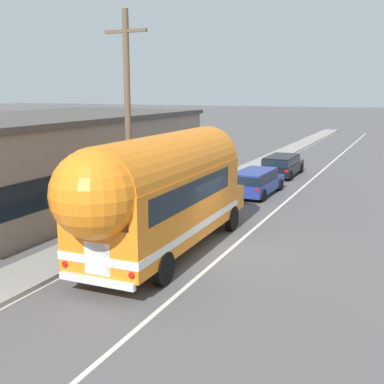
# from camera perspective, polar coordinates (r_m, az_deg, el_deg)

# --- Properties ---
(ground_plane) EXTENTS (300.00, 300.00, 0.00)m
(ground_plane) POSITION_cam_1_polar(r_m,az_deg,el_deg) (17.21, 4.00, -7.05)
(ground_plane) COLOR #565454
(lane_markings) EXTENTS (3.90, 80.00, 0.01)m
(lane_markings) POSITION_cam_1_polar(r_m,az_deg,el_deg) (28.81, 9.03, 0.55)
(lane_markings) COLOR silver
(lane_markings) RESTS_ON ground
(sidewalk_slab) EXTENTS (1.92, 90.00, 0.15)m
(sidewalk_slab) POSITION_cam_1_polar(r_m,az_deg,el_deg) (27.86, 2.00, 0.46)
(sidewalk_slab) COLOR gray
(sidewalk_slab) RESTS_ON ground
(roadside_building) EXTENTS (9.49, 21.69, 4.34)m
(roadside_building) POSITION_cam_1_polar(r_m,az_deg,el_deg) (24.67, -19.15, 3.28)
(roadside_building) COLOR gray
(roadside_building) RESTS_ON ground
(utility_pole) EXTENTS (1.80, 0.24, 8.50)m
(utility_pole) POSITION_cam_1_polar(r_m,az_deg,el_deg) (19.37, -7.46, 8.36)
(utility_pole) COLOR brown
(utility_pole) RESTS_ON ground
(painted_bus) EXTENTS (2.73, 10.68, 4.12)m
(painted_bus) POSITION_cam_1_polar(r_m,az_deg,el_deg) (16.15, -3.77, 0.18)
(painted_bus) COLOR orange
(painted_bus) RESTS_ON ground
(car_lead) EXTENTS (1.98, 4.59, 1.37)m
(car_lead) POSITION_cam_1_polar(r_m,az_deg,el_deg) (26.41, 7.42, 1.32)
(car_lead) COLOR navy
(car_lead) RESTS_ON ground
(car_second) EXTENTS (1.97, 4.66, 1.37)m
(car_second) POSITION_cam_1_polar(r_m,az_deg,el_deg) (32.58, 10.41, 3.21)
(car_second) COLOR black
(car_second) RESTS_ON ground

